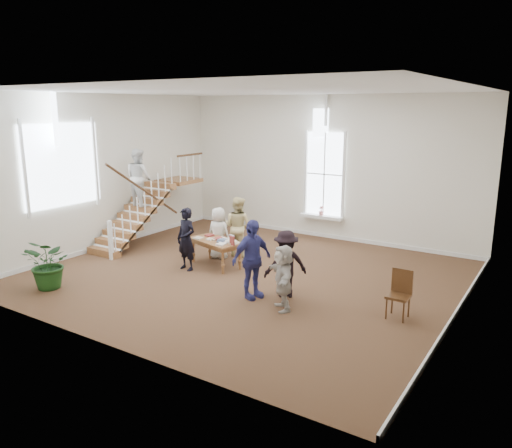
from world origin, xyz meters
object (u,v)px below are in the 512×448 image
Objects in this scene: person_yellow at (238,226)px; woman_cluster_c at (283,278)px; library_table at (217,243)px; woman_cluster_a at (252,259)px; police_officer at (186,239)px; elderly_woman at (219,233)px; side_chair at (400,291)px; woman_cluster_b at (286,264)px; floor_plant at (50,264)px.

person_yellow reaches higher than woman_cluster_c.
woman_cluster_c is (2.99, -2.69, -0.15)m from person_yellow.
woman_cluster_c is (2.92, -1.59, 0.07)m from library_table.
police_officer is at bearing 91.30° from woman_cluster_a.
elderly_woman is 3.12m from woman_cluster_a.
person_yellow is 1.21× the size of woman_cluster_c.
woman_cluster_a is at bearing 138.17° from elderly_woman.
elderly_woman is at bearing 138.14° from library_table.
police_officer is 1.80m from person_yellow.
person_yellow reaches higher than police_officer.
police_officer reaches higher than side_chair.
woman_cluster_c is (3.39, -0.94, -0.12)m from police_officer.
elderly_woman is at bearing 56.73° from person_yellow.
library_table is 1.12m from person_yellow.
woman_cluster_a reaches higher than elderly_woman.
library_table is at bearing 73.16° from woman_cluster_a.
woman_cluster_b is 1.26× the size of floor_plant.
woman_cluster_c reaches higher than library_table.
police_officer is 1.17× the size of woman_cluster_c.
woman_cluster_a reaches higher than side_chair.
floor_plant reaches higher than side_chair.
library_table is 1.09× the size of woman_cluster_b.
side_chair is at bearing 8.33° from library_table.
elderly_woman is 5.60m from side_chair.
woman_cluster_b is (0.60, 0.45, -0.13)m from woman_cluster_a.
floor_plant is at bearing -107.22° from library_table.
woman_cluster_a is (2.09, -2.49, 0.04)m from person_yellow.
floor_plant is (-4.84, -2.49, -0.16)m from woman_cluster_b.
woman_cluster_b is at bearing -35.34° from woman_cluster_a.
police_officer reaches higher than floor_plant.
side_chair reaches higher than library_table.
side_chair is (5.15, -1.76, -0.30)m from person_yellow.
police_officer reaches higher than woman_cluster_b.
library_table is 5.12m from side_chair.
woman_cluster_a is 1.81× the size of side_chair.
police_officer is at bearing -146.18° from woman_cluster_c.
side_chair is at bearing 72.55° from woman_cluster_c.
woman_cluster_a is 1.17× the size of woman_cluster_b.
woman_cluster_c is at bearing -8.13° from police_officer.
police_officer is 3.11m from woman_cluster_b.
person_yellow is at bearing 84.45° from police_officer.
elderly_woman is at bearing -75.97° from woman_cluster_b.
elderly_woman is 1.47× the size of side_chair.
woman_cluster_a is (2.02, -1.39, 0.26)m from library_table.
woman_cluster_c is 1.16× the size of floor_plant.
elderly_woman reaches higher than side_chair.
woman_cluster_c is at bearing 19.66° from floor_plant.
woman_cluster_b reaches higher than woman_cluster_c.
floor_plant is 7.81m from side_chair.
woman_cluster_b is at bearing 27.18° from floor_plant.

